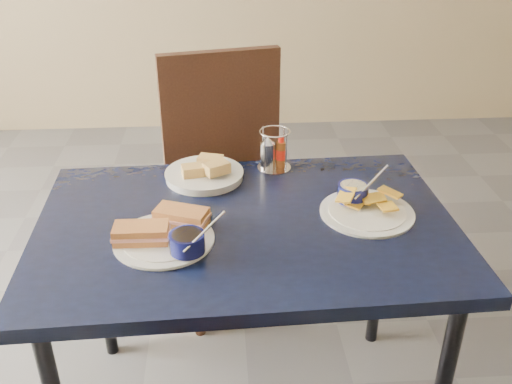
{
  "coord_description": "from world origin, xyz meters",
  "views": [
    {
      "loc": [
        -0.07,
        -1.43,
        1.58
      ],
      "look_at": [
        0.02,
        -0.04,
        0.82
      ],
      "focal_mm": 40.0,
      "sensor_mm": 36.0,
      "label": 1
    }
  ],
  "objects": [
    {
      "name": "sandwich_plate",
      "position": [
        -0.22,
        -0.17,
        0.78
      ],
      "size": [
        0.3,
        0.27,
        0.12
      ],
      "color": "white",
      "rests_on": "dining_table"
    },
    {
      "name": "dining_table",
      "position": [
        -0.01,
        -0.08,
        0.68
      ],
      "size": [
        1.18,
        0.81,
        0.75
      ],
      "color": "black",
      "rests_on": "ground"
    },
    {
      "name": "plantain_plate",
      "position": [
        0.33,
        -0.04,
        0.77
      ],
      "size": [
        0.27,
        0.27,
        0.12
      ],
      "color": "white",
      "rests_on": "dining_table"
    },
    {
      "name": "bread_basket",
      "position": [
        -0.12,
        0.18,
        0.77
      ],
      "size": [
        0.24,
        0.24,
        0.07
      ],
      "color": "white",
      "rests_on": "dining_table"
    },
    {
      "name": "chair_far",
      "position": [
        -0.02,
        0.62,
        0.58
      ],
      "size": [
        0.56,
        0.55,
        1.02
      ],
      "color": "black",
      "rests_on": "ground"
    },
    {
      "name": "condiment_caddy",
      "position": [
        0.1,
        0.24,
        0.81
      ],
      "size": [
        0.11,
        0.11,
        0.14
      ],
      "color": "silver",
      "rests_on": "dining_table"
    }
  ]
}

